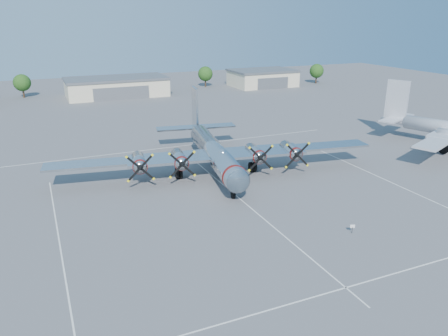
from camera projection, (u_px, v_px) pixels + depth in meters
name	position (u px, v px, depth m)	size (l,w,h in m)	color
ground	(237.00, 196.00, 56.53)	(260.00, 260.00, 0.00)	#565658
parking_lines	(243.00, 201.00, 55.02)	(60.00, 50.08, 0.01)	silver
hangar_center	(117.00, 87.00, 126.54)	(28.60, 14.60, 5.40)	beige
hangar_east	(263.00, 78.00, 144.70)	(20.60, 14.60, 5.40)	beige
tree_west	(22.00, 83.00, 123.54)	(4.80, 4.80, 6.64)	#382619
tree_east	(205.00, 74.00, 142.62)	(4.80, 4.80, 6.64)	#382619
tree_far_east	(317.00, 71.00, 150.07)	(4.80, 4.80, 6.64)	#382619
main_bomber_b29	(213.00, 170.00, 66.02)	(47.28, 32.34, 10.46)	silver
twin_engine_east	(445.00, 146.00, 78.70)	(33.97, 24.42, 10.77)	silver
info_placard	(352.00, 227.00, 46.77)	(0.48, 0.24, 0.98)	black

